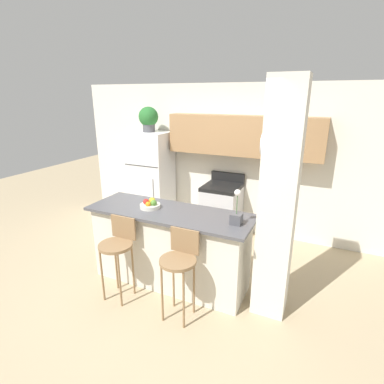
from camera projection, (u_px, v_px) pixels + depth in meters
ground_plane at (171, 280)px, 3.99m from camera, size 14.00×14.00×0.00m
wall_back at (230, 151)px, 5.10m from camera, size 5.60×0.38×2.55m
pillar_right at (278, 205)px, 3.08m from camera, size 0.38×0.32×2.55m
counter_bar at (170, 247)px, 3.84m from camera, size 2.09×0.72×1.00m
refrigerator at (151, 179)px, 5.59m from camera, size 0.72×0.63×1.73m
stove_range at (221, 210)px, 5.16m from camera, size 0.60×0.63×1.07m
bar_stool_left at (118, 246)px, 3.50m from camera, size 0.39×0.39×1.00m
bar_stool_right at (180, 261)px, 3.17m from camera, size 0.39×0.39×1.00m
potted_plant_on_fridge at (148, 118)px, 5.25m from camera, size 0.34×0.34×0.44m
orchid_vase at (236, 215)px, 3.29m from camera, size 0.12×0.12×0.40m
fruit_bowl at (150, 205)px, 3.78m from camera, size 0.26×0.26×0.12m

